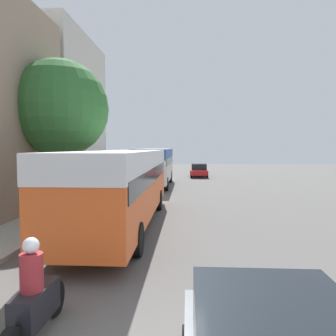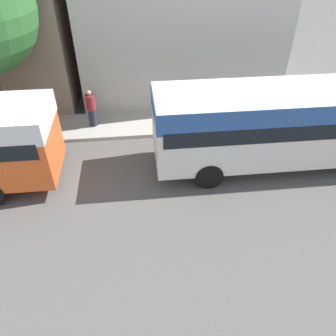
{
  "view_description": "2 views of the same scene",
  "coord_description": "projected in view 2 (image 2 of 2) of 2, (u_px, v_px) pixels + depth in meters",
  "views": [
    {
      "loc": [
        0.99,
        -3.69,
        3.13
      ],
      "look_at": [
        -0.13,
        14.95,
        1.98
      ],
      "focal_mm": 35.0,
      "sensor_mm": 36.0,
      "label": 1
    },
    {
      "loc": [
        8.1,
        17.64,
        7.84
      ],
      "look_at": [
        0.35,
        18.48,
        1.68
      ],
      "focal_mm": 35.0,
      "sensor_mm": 36.0,
      "label": 2
    }
  ],
  "objects": [
    {
      "name": "bus_following",
      "position": [
        286.0,
        118.0,
        11.73
      ],
      "size": [
        2.56,
        9.5,
        3.05
      ],
      "color": "silver",
      "rests_on": "ground_plane"
    },
    {
      "name": "pedestrian_near_curb",
      "position": [
        91.0,
        108.0,
        14.35
      ],
      "size": [
        0.41,
        0.41,
        1.69
      ],
      "color": "#232838",
      "rests_on": "sidewalk"
    }
  ]
}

